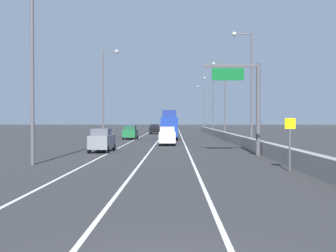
{
  "coord_description": "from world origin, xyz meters",
  "views": [
    {
      "loc": [
        0.23,
        -6.79,
        2.92
      ],
      "look_at": [
        -0.52,
        42.04,
        2.14
      ],
      "focal_mm": 42.99,
      "sensor_mm": 36.0,
      "label": 1
    }
  ],
  "objects_px": {
    "lamp_post_right_second": "(249,82)",
    "lamp_post_left_mid": "(105,90)",
    "speed_advisory_sign": "(290,140)",
    "lamp_post_right_fifth": "(204,105)",
    "car_black_2": "(155,129)",
    "overhead_sign_gantry": "(249,97)",
    "lamp_post_right_near": "(336,41)",
    "car_gray_1": "(102,140)",
    "lamp_post_right_fourth": "(212,102)",
    "car_green_0": "(130,132)",
    "car_white_3": "(167,136)",
    "box_truck": "(169,126)",
    "lamp_post_left_near": "(36,60)",
    "lamp_post_right_third": "(223,95)"
  },
  "relations": [
    {
      "from": "car_gray_1",
      "to": "lamp_post_left_mid",
      "type": "bearing_deg",
      "value": 98.91
    },
    {
      "from": "speed_advisory_sign",
      "to": "lamp_post_right_second",
      "type": "xyz_separation_m",
      "value": [
        1.24,
        18.85,
        5.0
      ]
    },
    {
      "from": "lamp_post_right_near",
      "to": "car_gray_1",
      "type": "relative_size",
      "value": 2.77
    },
    {
      "from": "car_white_3",
      "to": "box_truck",
      "type": "height_order",
      "value": "box_truck"
    },
    {
      "from": "overhead_sign_gantry",
      "to": "car_green_0",
      "type": "height_order",
      "value": "overhead_sign_gantry"
    },
    {
      "from": "speed_advisory_sign",
      "to": "box_truck",
      "type": "xyz_separation_m",
      "value": [
        -7.25,
        37.01,
        0.24
      ]
    },
    {
      "from": "speed_advisory_sign",
      "to": "lamp_post_right_near",
      "type": "height_order",
      "value": "lamp_post_right_near"
    },
    {
      "from": "car_green_0",
      "to": "lamp_post_left_mid",
      "type": "bearing_deg",
      "value": -107.11
    },
    {
      "from": "lamp_post_right_near",
      "to": "lamp_post_left_mid",
      "type": "xyz_separation_m",
      "value": [
        -16.86,
        32.23,
        0.0
      ]
    },
    {
      "from": "lamp_post_right_second",
      "to": "car_black_2",
      "type": "bearing_deg",
      "value": 106.15
    },
    {
      "from": "overhead_sign_gantry",
      "to": "car_white_3",
      "type": "xyz_separation_m",
      "value": [
        -6.87,
        13.01,
        -3.67
      ]
    },
    {
      "from": "lamp_post_right_near",
      "to": "lamp_post_right_fifth",
      "type": "height_order",
      "value": "same"
    },
    {
      "from": "lamp_post_left_near",
      "to": "box_truck",
      "type": "distance_m",
      "value": 35.3
    },
    {
      "from": "lamp_post_right_fourth",
      "to": "box_truck",
      "type": "bearing_deg",
      "value": -108.85
    },
    {
      "from": "lamp_post_right_third",
      "to": "car_green_0",
      "type": "bearing_deg",
      "value": -166.11
    },
    {
      "from": "lamp_post_left_near",
      "to": "car_green_0",
      "type": "xyz_separation_m",
      "value": [
        2.35,
        34.17,
        -5.74
      ]
    },
    {
      "from": "lamp_post_right_second",
      "to": "lamp_post_left_mid",
      "type": "height_order",
      "value": "same"
    },
    {
      "from": "box_truck",
      "to": "lamp_post_right_fifth",
      "type": "bearing_deg",
      "value": 79.76
    },
    {
      "from": "lamp_post_right_fourth",
      "to": "lamp_post_left_mid",
      "type": "height_order",
      "value": "same"
    },
    {
      "from": "car_green_0",
      "to": "lamp_post_right_fifth",
      "type": "bearing_deg",
      "value": 73.06
    },
    {
      "from": "lamp_post_left_mid",
      "to": "overhead_sign_gantry",
      "type": "bearing_deg",
      "value": -51.87
    },
    {
      "from": "lamp_post_right_second",
      "to": "box_truck",
      "type": "height_order",
      "value": "lamp_post_right_second"
    },
    {
      "from": "lamp_post_right_fourth",
      "to": "car_green_0",
      "type": "height_order",
      "value": "lamp_post_right_fourth"
    },
    {
      "from": "lamp_post_right_second",
      "to": "lamp_post_right_fifth",
      "type": "bearing_deg",
      "value": 89.94
    },
    {
      "from": "car_black_2",
      "to": "box_truck",
      "type": "bearing_deg",
      "value": -81.68
    },
    {
      "from": "car_black_2",
      "to": "box_truck",
      "type": "distance_m",
      "value": 22.8
    },
    {
      "from": "lamp_post_right_near",
      "to": "lamp_post_right_second",
      "type": "bearing_deg",
      "value": 90.24
    },
    {
      "from": "speed_advisory_sign",
      "to": "lamp_post_right_fourth",
      "type": "height_order",
      "value": "lamp_post_right_fourth"
    },
    {
      "from": "speed_advisory_sign",
      "to": "lamp_post_left_mid",
      "type": "bearing_deg",
      "value": 117.98
    },
    {
      "from": "car_green_0",
      "to": "car_white_3",
      "type": "bearing_deg",
      "value": -67.81
    },
    {
      "from": "lamp_post_right_fourth",
      "to": "car_green_0",
      "type": "relative_size",
      "value": 2.61
    },
    {
      "from": "lamp_post_right_fifth",
      "to": "car_green_0",
      "type": "relative_size",
      "value": 2.61
    },
    {
      "from": "lamp_post_left_near",
      "to": "car_green_0",
      "type": "distance_m",
      "value": 34.73
    },
    {
      "from": "speed_advisory_sign",
      "to": "lamp_post_left_mid",
      "type": "distance_m",
      "value": 33.47
    },
    {
      "from": "lamp_post_right_near",
      "to": "box_truck",
      "type": "bearing_deg",
      "value": 102.1
    },
    {
      "from": "speed_advisory_sign",
      "to": "lamp_post_right_second",
      "type": "distance_m",
      "value": 19.54
    },
    {
      "from": "lamp_post_right_near",
      "to": "car_gray_1",
      "type": "bearing_deg",
      "value": 131.23
    },
    {
      "from": "car_black_2",
      "to": "car_gray_1",
      "type": "bearing_deg",
      "value": -93.1
    },
    {
      "from": "lamp_post_left_mid",
      "to": "car_black_2",
      "type": "bearing_deg",
      "value": 80.68
    },
    {
      "from": "overhead_sign_gantry",
      "to": "lamp_post_right_fourth",
      "type": "xyz_separation_m",
      "value": [
        1.92,
        52.56,
        2.03
      ]
    },
    {
      "from": "lamp_post_right_second",
      "to": "lamp_post_right_third",
      "type": "bearing_deg",
      "value": 89.98
    },
    {
      "from": "car_white_3",
      "to": "lamp_post_left_mid",
      "type": "bearing_deg",
      "value": 142.96
    },
    {
      "from": "lamp_post_right_third",
      "to": "lamp_post_left_mid",
      "type": "height_order",
      "value": "same"
    },
    {
      "from": "car_black_2",
      "to": "lamp_post_left_near",
      "type": "bearing_deg",
      "value": -94.93
    },
    {
      "from": "lamp_post_right_fifth",
      "to": "lamp_post_right_second",
      "type": "bearing_deg",
      "value": -90.06
    },
    {
      "from": "speed_advisory_sign",
      "to": "lamp_post_left_mid",
      "type": "height_order",
      "value": "lamp_post_left_mid"
    },
    {
      "from": "speed_advisory_sign",
      "to": "lamp_post_right_fifth",
      "type": "xyz_separation_m",
      "value": [
        1.31,
        84.43,
        5.0
      ]
    },
    {
      "from": "car_green_0",
      "to": "box_truck",
      "type": "relative_size",
      "value": 0.52
    },
    {
      "from": "lamp_post_right_near",
      "to": "car_gray_1",
      "type": "distance_m",
      "value": 22.55
    },
    {
      "from": "car_green_0",
      "to": "car_white_3",
      "type": "height_order",
      "value": "car_white_3"
    }
  ]
}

